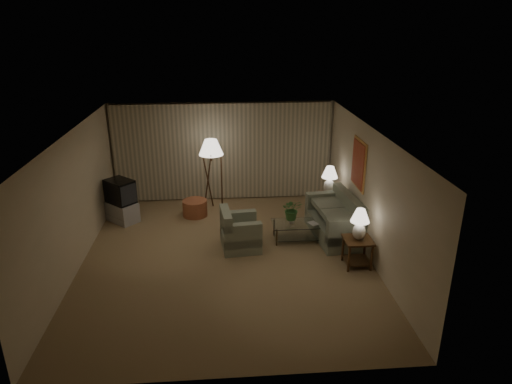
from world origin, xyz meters
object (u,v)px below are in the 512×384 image
Objects in this scene: crt_tv at (120,191)px; side_table_near at (358,247)px; side_table_far at (328,200)px; floor_lamp at (212,174)px; armchair at (241,233)px; table_lamp_near at (360,222)px; vase at (292,221)px; ottoman at (195,208)px; coffee_table at (298,229)px; table_lamp_far at (330,177)px; sofa at (334,221)px; tv_cabinet at (122,212)px.

side_table_near is at bearing 16.37° from crt_tv.
side_table_far is 0.31× the size of floor_lamp.
armchair is 0.53× the size of floor_lamp.
table_lamp_near reaches higher than side_table_far.
side_table_near is 1.70m from vase.
ottoman is (-3.41, 0.22, -0.19)m from side_table_far.
floor_lamp reaches higher than crt_tv.
vase is (-0.15, -0.00, 0.21)m from coffee_table.
side_table_far is 0.85× the size of table_lamp_far.
side_table_far is at bearing -3.77° from ottoman.
floor_lamp is (-2.95, 0.55, 0.60)m from side_table_far.
vase is (-1.16, 1.25, -0.50)m from table_lamp_near.
side_table_near and side_table_far have the same top height.
floor_lamp is at bearing 35.06° from ottoman.
table_lamp_near reaches higher than coffee_table.
sofa is at bearing 6.66° from coffee_table.
coffee_table is at bearing -84.29° from armchair.
sofa is 1.26m from side_table_far.
tv_cabinet is 1.09× the size of crt_tv.
table_lamp_far is at bearing 90.00° from side_table_near.
armchair reaches higher than side_table_near.
table_lamp_far is 5.26m from tv_cabinet.
table_lamp_far reaches higher than crt_tv.
vase is at bearing -180.00° from coffee_table.
side_table_far is 5.21m from crt_tv.
vase is (1.80, -1.90, -0.52)m from floor_lamp.
sofa is 1.48m from table_lamp_near.
table_lamp_far reaches higher than vase.
crt_tv reaches higher than tv_cabinet.
crt_tv is (0.00, 0.00, 0.54)m from tv_cabinet.
sofa is 1.02× the size of floor_lamp.
crt_tv is 1.89m from ottoman.
sofa is 2.76× the size of table_lamp_far.
table_lamp_near is at bearing -39.62° from ottoman.
crt_tv is (-5.20, 2.63, -0.20)m from table_lamp_near.
side_table_far is 5.20m from tv_cabinet.
table_lamp_near is 0.79× the size of crt_tv.
table_lamp_near is 4.59× the size of vase.
table_lamp_far is 4.94× the size of vase.
side_table_far is 4.19× the size of vase.
table_lamp_far is 1.84m from coffee_table.
table_lamp_near is 5.88m from tv_cabinet.
floor_lamp is at bearing 169.50° from side_table_far.
floor_lamp is 3.06× the size of ottoman.
sofa is 13.65× the size of vase.
sofa reaches higher than side_table_far.
floor_lamp is at bearing -128.37° from sofa.
side_table_near is at bearing 0.63° from sofa.
side_table_near is 1.61m from coffee_table.
ottoman is (-3.26, 1.47, -0.19)m from sofa.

